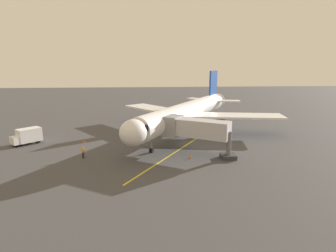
# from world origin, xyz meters

# --- Properties ---
(ground_plane) EXTENTS (220.00, 220.00, 0.00)m
(ground_plane) POSITION_xyz_m (0.00, 0.00, 0.00)
(ground_plane) COLOR #424244
(apron_lead_in_line) EXTENTS (21.02, 34.29, 0.01)m
(apron_lead_in_line) POSITION_xyz_m (1.10, 7.54, 0.01)
(apron_lead_in_line) COLOR yellow
(apron_lead_in_line) RESTS_ON ground
(airplane) EXTENTS (30.57, 36.16, 11.50)m
(airplane) POSITION_xyz_m (0.95, 1.30, 4.00)
(airplane) COLOR white
(airplane) RESTS_ON ground
(jet_bridge) EXTENTS (10.71, 7.89, 5.40)m
(jet_bridge) POSITION_xyz_m (2.24, 13.72, 3.76)
(jet_bridge) COLOR #B7B7BC
(jet_bridge) RESTS_ON ground
(ground_crew_marshaller) EXTENTS (0.44, 0.47, 1.71)m
(ground_crew_marshaller) POSITION_xyz_m (17.80, 14.86, 0.89)
(ground_crew_marshaller) COLOR #23232D
(ground_crew_marshaller) RESTS_ON ground
(ground_crew_wing_walker) EXTENTS (0.29, 0.42, 1.71)m
(ground_crew_wing_walker) POSITION_xyz_m (-4.61, 9.80, 0.89)
(ground_crew_wing_walker) COLOR #23232D
(ground_crew_wing_walker) RESTS_ON ground
(box_truck_near_nose) EXTENTS (4.67, 4.60, 2.62)m
(box_truck_near_nose) POSITION_xyz_m (28.53, 6.93, 1.39)
(box_truck_near_nose) COLOR white
(box_truck_near_nose) RESTS_ON ground
(safety_cone_nose_left) EXTENTS (0.32, 0.32, 0.55)m
(safety_cone_nose_left) POSITION_xyz_m (18.66, 3.98, 0.28)
(safety_cone_nose_left) COLOR #F2590F
(safety_cone_nose_left) RESTS_ON ground
(safety_cone_nose_right) EXTENTS (0.32, 0.32, 0.55)m
(safety_cone_nose_right) POSITION_xyz_m (2.64, 16.05, 0.28)
(safety_cone_nose_right) COLOR #F2590F
(safety_cone_nose_right) RESTS_ON ground
(safety_cone_wing_port) EXTENTS (0.32, 0.32, 0.55)m
(safety_cone_wing_port) POSITION_xyz_m (19.34, 6.69, 0.28)
(safety_cone_wing_port) COLOR #F2590F
(safety_cone_wing_port) RESTS_ON ground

